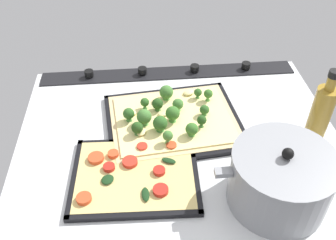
% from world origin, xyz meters
% --- Properties ---
extents(ground_plane, '(0.84, 0.69, 0.03)m').
position_xyz_m(ground_plane, '(0.00, 0.00, -0.01)').
color(ground_plane, silver).
extents(stove_control_panel, '(0.80, 0.07, 0.03)m').
position_xyz_m(stove_control_panel, '(0.00, -0.31, 0.01)').
color(stove_control_panel, black).
rests_on(stove_control_panel, ground_plane).
extents(baking_tray_front, '(0.38, 0.32, 0.01)m').
position_xyz_m(baking_tray_front, '(0.01, -0.07, 0.00)').
color(baking_tray_front, black).
rests_on(baking_tray_front, ground_plane).
extents(broccoli_pizza, '(0.36, 0.30, 0.06)m').
position_xyz_m(broccoli_pizza, '(0.02, -0.07, 0.02)').
color(broccoli_pizza, '#D3B77F').
rests_on(broccoli_pizza, baking_tray_front).
extents(baking_tray_back, '(0.30, 0.25, 0.01)m').
position_xyz_m(baking_tray_back, '(0.12, 0.11, 0.00)').
color(baking_tray_back, black).
rests_on(baking_tray_back, ground_plane).
extents(veggie_pizza_back, '(0.28, 0.22, 0.02)m').
position_xyz_m(veggie_pizza_back, '(0.12, 0.11, 0.01)').
color(veggie_pizza_back, '#D5BB6F').
rests_on(veggie_pizza_back, baking_tray_back).
extents(cooking_pot, '(0.29, 0.22, 0.15)m').
position_xyz_m(cooking_pot, '(-0.19, 0.20, 0.07)').
color(cooking_pot, gray).
rests_on(cooking_pot, ground_plane).
extents(oil_bottle, '(0.05, 0.05, 0.22)m').
position_xyz_m(oil_bottle, '(-0.34, 0.03, 0.09)').
color(oil_bottle, olive).
rests_on(oil_bottle, ground_plane).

